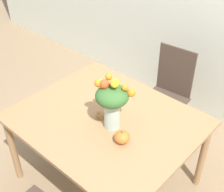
% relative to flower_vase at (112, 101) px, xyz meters
% --- Properties ---
extents(ground_plane, '(12.00, 12.00, 0.00)m').
position_rel_flower_vase_xyz_m(ground_plane, '(-0.09, 0.03, -1.01)').
color(ground_plane, '#8E7556').
extents(dining_table, '(1.43, 1.20, 0.77)m').
position_rel_flower_vase_xyz_m(dining_table, '(-0.09, 0.03, -0.33)').
color(dining_table, '#9E754C').
rests_on(dining_table, ground_plane).
extents(flower_vase, '(0.26, 0.25, 0.45)m').
position_rel_flower_vase_xyz_m(flower_vase, '(0.00, 0.00, 0.00)').
color(flower_vase, '#B2CCBC').
rests_on(flower_vase, dining_table).
extents(pumpkin, '(0.12, 0.12, 0.11)m').
position_rel_flower_vase_xyz_m(pumpkin, '(0.18, -0.08, -0.20)').
color(pumpkin, orange).
rests_on(pumpkin, dining_table).
extents(turkey_figurine, '(0.09, 0.12, 0.07)m').
position_rel_flower_vase_xyz_m(turkey_figurine, '(-0.14, 0.03, -0.21)').
color(turkey_figurine, '#A87A4C').
rests_on(turkey_figurine, dining_table).
extents(dining_chair_near_window, '(0.46, 0.46, 0.99)m').
position_rel_flower_vase_xyz_m(dining_chair_near_window, '(-0.10, 0.99, -0.51)').
color(dining_chair_near_window, '#47382D').
rests_on(dining_chair_near_window, ground_plane).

